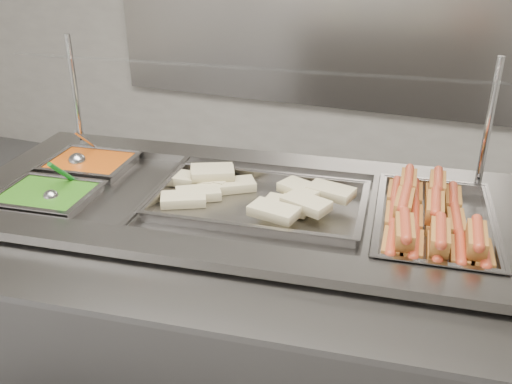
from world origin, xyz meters
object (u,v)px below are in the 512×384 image
(sneeze_guard, at_px, (258,73))
(pan_wraps, at_px, (259,205))
(pan_hotdogs, at_px, (433,230))
(serving_spoon, at_px, (53,193))
(steam_counter, at_px, (243,306))
(ladle, at_px, (78,160))

(sneeze_guard, height_order, pan_wraps, sneeze_guard)
(pan_hotdogs, distance_m, serving_spoon, 1.22)
(steam_counter, distance_m, pan_hotdogs, 0.73)
(sneeze_guard, bearing_deg, steam_counter, -83.51)
(steam_counter, xyz_separation_m, ladle, (-0.68, 0.05, 0.45))
(steam_counter, relative_size, serving_spoon, 11.36)
(sneeze_guard, bearing_deg, serving_spoon, -142.59)
(pan_wraps, relative_size, ladle, 3.84)
(steam_counter, bearing_deg, pan_wraps, 6.48)
(pan_hotdogs, xyz_separation_m, serving_spoon, (-1.19, -0.28, 0.05))
(ladle, height_order, serving_spoon, ladle)
(steam_counter, height_order, pan_wraps, pan_wraps)
(pan_wraps, distance_m, ladle, 0.74)
(steam_counter, height_order, serving_spoon, serving_spoon)
(ladle, xyz_separation_m, serving_spoon, (0.10, -0.26, 0.00))
(pan_hotdogs, distance_m, ladle, 1.29)
(pan_wraps, bearing_deg, serving_spoon, -161.00)
(sneeze_guard, bearing_deg, pan_hotdogs, -12.79)
(sneeze_guard, distance_m, pan_wraps, 0.44)
(sneeze_guard, relative_size, pan_hotdogs, 2.86)
(serving_spoon, bearing_deg, pan_hotdogs, 13.38)
(sneeze_guard, bearing_deg, pan_wraps, -68.17)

